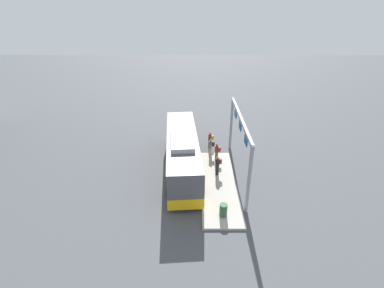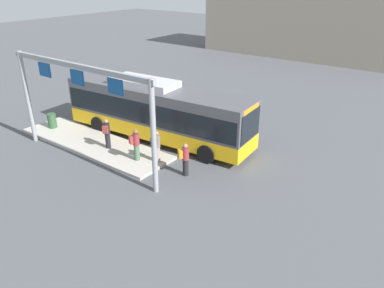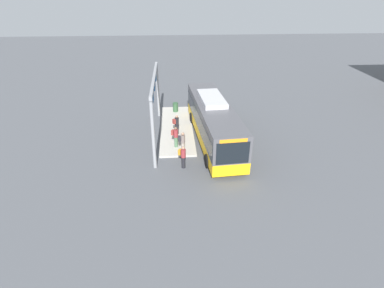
% 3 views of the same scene
% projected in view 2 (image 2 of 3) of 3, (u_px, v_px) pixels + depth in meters
% --- Properties ---
extents(ground_plane, '(120.00, 120.00, 0.00)m').
position_uv_depth(ground_plane, '(158.00, 138.00, 22.50)').
color(ground_plane, '#4C4F54').
extents(platform_curb, '(10.00, 2.80, 0.16)m').
position_uv_depth(platform_curb, '(93.00, 143.00, 21.62)').
color(platform_curb, '#B2ADA3').
rests_on(platform_curb, ground).
extents(bus_main, '(11.83, 3.38, 3.46)m').
position_uv_depth(bus_main, '(157.00, 109.00, 21.75)').
color(bus_main, '#EAAD14').
rests_on(bus_main, ground).
extents(person_boarding, '(0.35, 0.53, 1.67)m').
position_uv_depth(person_boarding, '(157.00, 146.00, 19.01)').
color(person_boarding, gray).
rests_on(person_boarding, platform_curb).
extents(person_waiting_near, '(0.55, 0.60, 1.67)m').
position_uv_depth(person_waiting_near, '(185.00, 159.00, 18.06)').
color(person_waiting_near, black).
rests_on(person_waiting_near, ground).
extents(person_waiting_mid, '(0.52, 0.60, 1.67)m').
position_uv_depth(person_waiting_mid, '(136.00, 144.00, 19.18)').
color(person_waiting_mid, '#476B4C').
rests_on(person_waiting_mid, platform_curb).
extents(person_waiting_far, '(0.53, 0.61, 1.67)m').
position_uv_depth(person_waiting_far, '(107.00, 133.00, 20.50)').
color(person_waiting_far, black).
rests_on(person_waiting_far, platform_curb).
extents(platform_sign_gantry, '(9.79, 0.24, 5.20)m').
position_uv_depth(platform_sign_gantry, '(79.00, 92.00, 18.05)').
color(platform_sign_gantry, gray).
rests_on(platform_sign_gantry, ground).
extents(station_building, '(23.68, 8.00, 8.40)m').
position_uv_depth(station_building, '(312.00, 18.00, 42.84)').
color(station_building, tan).
rests_on(station_building, ground).
extents(trash_bin, '(0.52, 0.52, 0.90)m').
position_uv_depth(trash_bin, '(52.00, 121.00, 23.42)').
color(trash_bin, '#2D5133').
rests_on(trash_bin, platform_curb).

